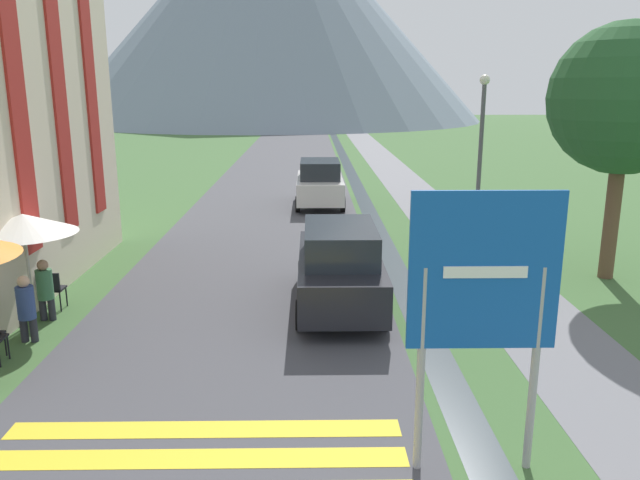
# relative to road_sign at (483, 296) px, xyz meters

# --- Properties ---
(ground_plane) EXTENTS (160.00, 160.00, 0.00)m
(ground_plane) POSITION_rel_road_sign_xyz_m (-0.99, 15.91, -2.28)
(ground_plane) COLOR #3D6033
(road) EXTENTS (6.40, 60.00, 0.01)m
(road) POSITION_rel_road_sign_xyz_m (-3.49, 25.91, -2.27)
(road) COLOR #424247
(road) RESTS_ON ground_plane
(footpath) EXTENTS (2.20, 60.00, 0.01)m
(footpath) POSITION_rel_road_sign_xyz_m (2.61, 25.91, -2.27)
(footpath) COLOR slate
(footpath) RESTS_ON ground_plane
(drainage_channel) EXTENTS (0.60, 60.00, 0.00)m
(drainage_channel) POSITION_rel_road_sign_xyz_m (0.21, 25.91, -2.27)
(drainage_channel) COLOR black
(drainage_channel) RESTS_ON ground_plane
(crosswalk_marking) EXTENTS (5.44, 2.54, 0.01)m
(crosswalk_marking) POSITION_rel_road_sign_xyz_m (-3.49, -0.12, -2.27)
(crosswalk_marking) COLOR yellow
(crosswalk_marking) RESTS_ON ground_plane
(mountain_distant) EXTENTS (56.86, 56.86, 31.08)m
(mountain_distant) POSITION_rel_road_sign_xyz_m (-7.52, 81.93, 13.27)
(mountain_distant) COLOR slate
(mountain_distant) RESTS_ON ground_plane
(road_sign) EXTENTS (1.77, 0.11, 3.52)m
(road_sign) POSITION_rel_road_sign_xyz_m (0.00, 0.00, 0.00)
(road_sign) COLOR #9E9EA3
(road_sign) RESTS_ON ground_plane
(parked_car_near) EXTENTS (1.83, 4.45, 1.82)m
(parked_car_near) POSITION_rel_road_sign_xyz_m (-1.39, 5.91, -1.36)
(parked_car_near) COLOR black
(parked_car_near) RESTS_ON ground_plane
(parked_car_far) EXTENTS (1.88, 4.21, 1.82)m
(parked_car_far) POSITION_rel_road_sign_xyz_m (-1.64, 17.55, -1.37)
(parked_car_far) COLOR silver
(parked_car_far) RESTS_ON ground_plane
(cafe_chair_far_right) EXTENTS (0.40, 0.40, 0.85)m
(cafe_chair_far_right) POSITION_rel_road_sign_xyz_m (-7.87, 5.90, -1.76)
(cafe_chair_far_right) COLOR black
(cafe_chair_far_right) RESTS_ON ground_plane
(cafe_chair_far_left) EXTENTS (0.40, 0.40, 0.85)m
(cafe_chair_far_left) POSITION_rel_road_sign_xyz_m (-7.48, 5.76, -1.76)
(cafe_chair_far_left) COLOR black
(cafe_chair_far_left) RESTS_ON ground_plane
(cafe_umbrella_middle_white) EXTENTS (2.03, 2.03, 2.24)m
(cafe_umbrella_middle_white) POSITION_rel_road_sign_xyz_m (-7.61, 5.06, -0.24)
(cafe_umbrella_middle_white) COLOR #B7B2A8
(cafe_umbrella_middle_white) RESTS_ON ground_plane
(person_seated_far) EXTENTS (0.32, 0.32, 1.29)m
(person_seated_far) POSITION_rel_road_sign_xyz_m (-7.27, 4.08, -1.56)
(person_seated_far) COLOR #282833
(person_seated_far) RESTS_ON ground_plane
(person_seated_near) EXTENTS (0.32, 0.32, 1.28)m
(person_seated_near) POSITION_rel_road_sign_xyz_m (-7.38, 5.18, -1.57)
(person_seated_near) COLOR #282833
(person_seated_near) RESTS_ON ground_plane
(streetlamp) EXTENTS (0.28, 0.28, 4.95)m
(streetlamp) POSITION_rel_road_sign_xyz_m (2.75, 10.59, 0.67)
(streetlamp) COLOR #515156
(streetlamp) RESTS_ON ground_plane
(tree_by_path) EXTENTS (3.55, 3.55, 6.14)m
(tree_by_path) POSITION_rel_road_sign_xyz_m (5.35, 7.91, 2.06)
(tree_by_path) COLOR brown
(tree_by_path) RESTS_ON ground_plane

